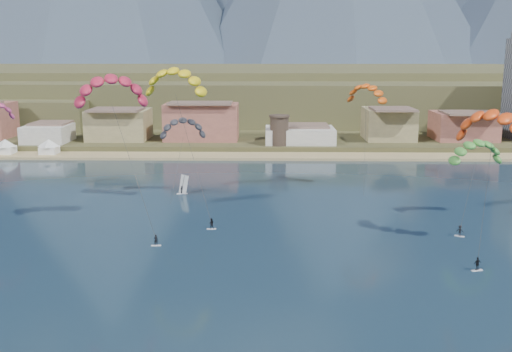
# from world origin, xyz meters

# --- Properties ---
(ground) EXTENTS (2400.00, 2400.00, 0.00)m
(ground) POSITION_xyz_m (0.00, 0.00, 0.00)
(ground) COLOR #0D2130
(ground) RESTS_ON ground
(beach) EXTENTS (2200.00, 12.00, 0.90)m
(beach) POSITION_xyz_m (0.00, 106.00, 0.25)
(beach) COLOR tan
(beach) RESTS_ON ground
(land) EXTENTS (2200.00, 900.00, 4.00)m
(land) POSITION_xyz_m (0.00, 560.00, 0.00)
(land) COLOR brown
(land) RESTS_ON ground
(foothills) EXTENTS (940.00, 210.00, 18.00)m
(foothills) POSITION_xyz_m (22.39, 232.47, 9.08)
(foothills) COLOR brown
(foothills) RESTS_ON ground
(town) EXTENTS (400.00, 24.00, 12.00)m
(town) POSITION_xyz_m (-40.00, 122.00, 8.00)
(town) COLOR silver
(town) RESTS_ON ground
(watchtower) EXTENTS (5.82, 5.82, 8.60)m
(watchtower) POSITION_xyz_m (5.00, 114.00, 6.37)
(watchtower) COLOR #47382D
(watchtower) RESTS_ON ground
(kitesurfer_red) EXTENTS (15.11, 13.75, 26.75)m
(kitesurfer_red) POSITION_xyz_m (-22.71, 38.29, 23.02)
(kitesurfer_red) COLOR silver
(kitesurfer_red) RESTS_ON ground
(kitesurfer_yellow) EXTENTS (14.54, 18.55, 28.48)m
(kitesurfer_yellow) POSITION_xyz_m (-14.81, 52.34, 23.59)
(kitesurfer_yellow) COLOR silver
(kitesurfer_yellow) RESTS_ON ground
(kitesurfer_orange) EXTENTS (11.77, 17.23, 22.45)m
(kitesurfer_orange) POSITION_xyz_m (34.10, 30.67, 18.41)
(kitesurfer_orange) COLOR silver
(kitesurfer_orange) RESTS_ON ground
(kitesurfer_green) EXTENTS (11.38, 14.36, 16.67)m
(kitesurfer_green) POSITION_xyz_m (37.06, 45.40, 12.11)
(kitesurfer_green) COLOR silver
(kitesurfer_green) RESTS_ON ground
(distant_kite_dark) EXTENTS (9.84, 6.66, 17.40)m
(distant_kite_dark) POSITION_xyz_m (-14.86, 60.96, 14.21)
(distant_kite_dark) COLOR #262626
(distant_kite_dark) RESTS_ON ground
(distant_kite_orange) EXTENTS (9.20, 8.49, 23.17)m
(distant_kite_orange) POSITION_xyz_m (21.83, 68.20, 20.43)
(distant_kite_orange) COLOR #262626
(distant_kite_orange) RESTS_ON ground
(windsurfer) EXTENTS (2.21, 2.42, 3.81)m
(windsurfer) POSITION_xyz_m (-15.37, 62.24, 1.21)
(windsurfer) COLOR silver
(windsurfer) RESTS_ON ground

